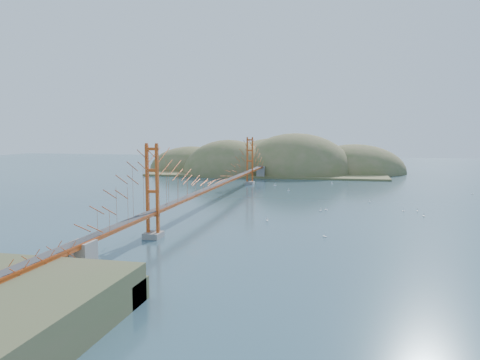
% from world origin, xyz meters
% --- Properties ---
extents(ground, '(320.00, 320.00, 0.00)m').
position_xyz_m(ground, '(0.00, 0.00, 0.00)').
color(ground, '#2C4A59').
rests_on(ground, ground).
extents(bridge, '(2.20, 94.40, 12.00)m').
position_xyz_m(bridge, '(0.00, 0.18, 7.01)').
color(bridge, gray).
rests_on(bridge, ground).
extents(approach_viaduct, '(1.40, 12.00, 3.38)m').
position_xyz_m(approach_viaduct, '(0.00, -51.91, 2.55)').
color(approach_viaduct, '#B94314').
rests_on(approach_viaduct, ground).
extents(promontory, '(9.00, 6.00, 0.24)m').
position_xyz_m(promontory, '(0.00, -48.50, 0.12)').
color(promontory, '#59544C').
rests_on(promontory, ground).
extents(fort, '(3.70, 2.30, 1.75)m').
position_xyz_m(fort, '(0.40, -47.80, 0.67)').
color(fort, maroon).
rests_on(fort, ground).
extents(far_headlands, '(84.00, 58.00, 25.00)m').
position_xyz_m(far_headlands, '(2.21, 68.52, 0.00)').
color(far_headlands, olive).
rests_on(far_headlands, ground).
extents(sailboat_4, '(0.50, 0.56, 0.63)m').
position_xyz_m(sailboat_4, '(34.73, -2.73, 0.14)').
color(sailboat_4, white).
rests_on(sailboat_4, ground).
extents(sailboat_16, '(0.54, 0.54, 0.57)m').
position_xyz_m(sailboat_16, '(27.57, 6.18, 0.14)').
color(sailboat_16, white).
rests_on(sailboat_16, ground).
extents(sailboat_7, '(0.63, 0.63, 0.66)m').
position_xyz_m(sailboat_7, '(19.89, 35.33, 0.15)').
color(sailboat_7, white).
rests_on(sailboat_7, ground).
extents(sailboat_6, '(0.60, 0.60, 0.63)m').
position_xyz_m(sailboat_6, '(20.67, -24.81, 0.14)').
color(sailboat_6, white).
rests_on(sailboat_6, ground).
extents(sailboat_0, '(0.61, 0.61, 0.69)m').
position_xyz_m(sailboat_0, '(19.19, -5.79, 0.15)').
color(sailboat_0, white).
rests_on(sailboat_0, ground).
extents(sailboat_5, '(0.54, 0.60, 0.68)m').
position_xyz_m(sailboat_5, '(35.03, -7.20, 0.15)').
color(sailboat_5, white).
rests_on(sailboat_5, ground).
extents(sailboat_17, '(0.52, 0.52, 0.58)m').
position_xyz_m(sailboat_17, '(49.07, 21.95, 0.14)').
color(sailboat_17, white).
rests_on(sailboat_17, ground).
extents(sailboat_10, '(0.58, 0.65, 0.74)m').
position_xyz_m(sailboat_10, '(12.00, -16.24, 0.16)').
color(sailboat_10, white).
rests_on(sailboat_10, ground).
extents(sailboat_3, '(0.59, 0.59, 0.65)m').
position_xyz_m(sailboat_3, '(10.88, 19.76, 0.15)').
color(sailboat_3, white).
rests_on(sailboat_3, ground).
extents(sailboat_12, '(0.65, 0.56, 0.74)m').
position_xyz_m(sailboat_12, '(6.54, 28.53, 0.16)').
color(sailboat_12, white).
rests_on(sailboat_12, ground).
extents(sailboat_2, '(0.50, 0.50, 0.57)m').
position_xyz_m(sailboat_2, '(32.49, -3.14, 0.14)').
color(sailboat_2, white).
rests_on(sailboat_2, ground).
extents(sailboat_1, '(0.62, 0.62, 0.65)m').
position_xyz_m(sailboat_1, '(20.03, -4.75, 0.15)').
color(sailboat_1, white).
rests_on(sailboat_1, ground).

